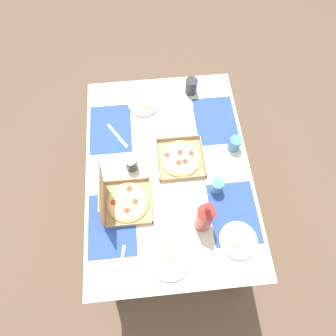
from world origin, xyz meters
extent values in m
plane|color=brown|center=(0.00, 0.00, 0.00)|extent=(6.00, 6.00, 0.00)
cylinder|color=#3F3328|center=(-0.63, -0.43, 0.37)|extent=(0.07, 0.07, 0.74)
cylinder|color=#3F3328|center=(0.63, -0.43, 0.37)|extent=(0.07, 0.07, 0.74)
cylinder|color=#3F3328|center=(-0.63, 0.43, 0.37)|extent=(0.07, 0.07, 0.74)
cylinder|color=#3F3328|center=(0.63, 0.43, 0.37)|extent=(0.07, 0.07, 0.74)
cube|color=beige|center=(0.00, 0.00, 0.75)|extent=(1.37, 0.97, 0.03)
cube|color=#2D4C9E|center=(-0.31, -0.34, 0.77)|extent=(0.36, 0.26, 0.00)
cube|color=#2D4C9E|center=(0.31, -0.34, 0.77)|extent=(0.36, 0.26, 0.00)
cube|color=#2D4C9E|center=(-0.31, 0.34, 0.77)|extent=(0.36, 0.26, 0.00)
cube|color=#2D4C9E|center=(0.31, 0.34, 0.77)|extent=(0.36, 0.26, 0.00)
cube|color=tan|center=(-0.19, 0.24, 0.77)|extent=(0.26, 0.26, 0.01)
cube|color=tan|center=(-0.32, 0.24, 0.79)|extent=(0.01, 0.26, 0.03)
cube|color=tan|center=(-0.07, 0.24, 0.79)|extent=(0.01, 0.26, 0.03)
cube|color=tan|center=(-0.19, 0.11, 0.79)|extent=(0.26, 0.01, 0.03)
cube|color=tan|center=(-0.19, 0.37, 0.79)|extent=(0.26, 0.01, 0.03)
cylinder|color=#E0B76B|center=(-0.19, 0.24, 0.78)|extent=(0.23, 0.23, 0.01)
cylinder|color=#EFD67F|center=(-0.19, 0.24, 0.79)|extent=(0.21, 0.21, 0.00)
cylinder|color=red|center=(-0.12, 0.23, 0.79)|extent=(0.03, 0.03, 0.00)
cylinder|color=red|center=(-0.19, 0.32, 0.79)|extent=(0.03, 0.03, 0.00)
cylinder|color=red|center=(-0.24, 0.25, 0.79)|extent=(0.03, 0.03, 0.00)
cylinder|color=red|center=(-0.20, 0.20, 0.79)|extent=(0.03, 0.03, 0.00)
cube|color=tan|center=(-0.19, 0.36, 0.94)|extent=(0.26, 0.04, 0.26)
cube|color=tan|center=(0.05, -0.08, 0.77)|extent=(0.28, 0.28, 0.01)
cube|color=tan|center=(-0.08, -0.08, 0.79)|extent=(0.01, 0.28, 0.03)
cube|color=tan|center=(0.19, -0.08, 0.79)|extent=(0.01, 0.28, 0.03)
cube|color=tan|center=(0.05, -0.21, 0.79)|extent=(0.28, 0.01, 0.03)
cube|color=tan|center=(0.05, 0.06, 0.79)|extent=(0.28, 0.01, 0.03)
cylinder|color=#E0B76B|center=(0.05, -0.08, 0.78)|extent=(0.24, 0.24, 0.01)
cylinder|color=#EFD67F|center=(0.05, -0.08, 0.79)|extent=(0.22, 0.22, 0.00)
cylinder|color=red|center=(0.09, -0.08, 0.79)|extent=(0.03, 0.03, 0.00)
cylinder|color=red|center=(0.08, 0.00, 0.79)|extent=(0.03, 0.03, 0.00)
cylinder|color=red|center=(0.02, -0.06, 0.79)|extent=(0.03, 0.03, 0.00)
cylinder|color=red|center=(0.02, -0.10, 0.79)|extent=(0.03, 0.03, 0.00)
cylinder|color=red|center=(0.07, -0.15, 0.79)|extent=(0.03, 0.03, 0.00)
cylinder|color=white|center=(-0.52, 0.04, 0.77)|extent=(0.22, 0.22, 0.01)
cylinder|color=white|center=(-0.52, 0.04, 0.78)|extent=(0.23, 0.23, 0.01)
cylinder|color=#E0B76B|center=(-0.49, 0.04, 0.79)|extent=(0.09, 0.09, 0.01)
cylinder|color=#EFD67F|center=(-0.49, 0.04, 0.79)|extent=(0.08, 0.08, 0.00)
cylinder|color=white|center=(-0.46, -0.33, 0.77)|extent=(0.20, 0.20, 0.01)
cylinder|color=white|center=(-0.46, -0.33, 0.78)|extent=(0.20, 0.20, 0.01)
cylinder|color=#E0B76B|center=(-0.46, -0.30, 0.79)|extent=(0.08, 0.08, 0.01)
cylinder|color=#EFD67F|center=(-0.46, -0.30, 0.79)|extent=(0.07, 0.07, 0.00)
cylinder|color=white|center=(0.48, 0.11, 0.77)|extent=(0.20, 0.20, 0.01)
cylinder|color=white|center=(0.48, 0.11, 0.78)|extent=(0.21, 0.21, 0.01)
cylinder|color=#E0B76B|center=(0.47, 0.09, 0.79)|extent=(0.09, 0.09, 0.01)
cylinder|color=#EFD67F|center=(0.47, 0.09, 0.79)|extent=(0.07, 0.07, 0.00)
cylinder|color=#B2382D|center=(-0.35, -0.15, 0.88)|extent=(0.09, 0.09, 0.22)
cone|color=#B2382D|center=(-0.35, -0.15, 1.01)|extent=(0.09, 0.09, 0.04)
cylinder|color=#B2382D|center=(-0.35, -0.15, 1.05)|extent=(0.03, 0.03, 0.06)
cylinder|color=red|center=(-0.35, -0.15, 1.08)|extent=(0.03, 0.03, 0.01)
cylinder|color=teal|center=(0.10, -0.41, 0.81)|extent=(0.07, 0.07, 0.09)
cylinder|color=teal|center=(-0.16, -0.26, 0.82)|extent=(0.07, 0.07, 0.10)
cylinder|color=#333338|center=(0.03, 0.21, 0.82)|extent=(0.07, 0.07, 0.10)
cylinder|color=#333338|center=(0.55, -0.21, 0.82)|extent=(0.08, 0.08, 0.11)
cube|color=#B7B7BC|center=(0.25, 0.29, 0.77)|extent=(0.19, 0.13, 0.00)
cube|color=#B7B7BC|center=(0.36, -0.19, 0.77)|extent=(0.19, 0.04, 0.00)
cube|color=#B7B7BC|center=(-0.52, 0.29, 0.77)|extent=(0.19, 0.06, 0.00)
camera|label=1|loc=(-0.73, 0.07, 2.33)|focal=31.15mm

